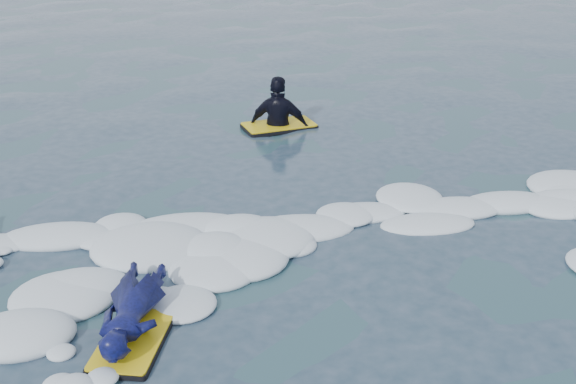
% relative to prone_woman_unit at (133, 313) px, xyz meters
% --- Properties ---
extents(ground, '(120.00, 120.00, 0.00)m').
position_rel_prone_woman_unit_xyz_m(ground, '(0.41, 0.33, -0.19)').
color(ground, '#19353E').
rests_on(ground, ground).
extents(foam_band, '(12.00, 3.10, 0.30)m').
position_rel_prone_woman_unit_xyz_m(foam_band, '(0.41, 1.36, -0.19)').
color(foam_band, white).
rests_on(foam_band, ground).
extents(prone_woman_unit, '(0.75, 1.53, 0.37)m').
position_rel_prone_woman_unit_xyz_m(prone_woman_unit, '(0.00, 0.00, 0.00)').
color(prone_woman_unit, black).
rests_on(prone_woman_unit, ground).
extents(waiting_rider_unit, '(1.25, 0.87, 1.70)m').
position_rel_prone_woman_unit_xyz_m(waiting_rider_unit, '(1.98, 5.42, -0.18)').
color(waiting_rider_unit, black).
rests_on(waiting_rider_unit, ground).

